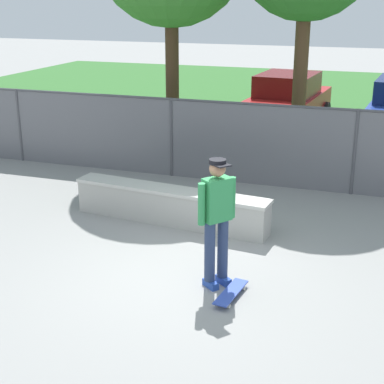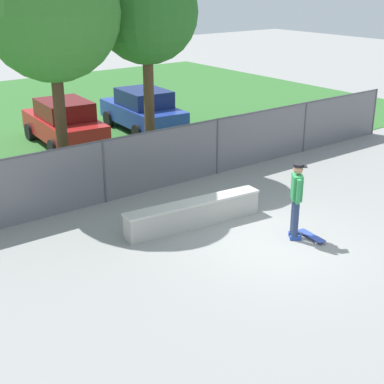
{
  "view_description": "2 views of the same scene",
  "coord_description": "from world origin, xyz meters",
  "px_view_note": "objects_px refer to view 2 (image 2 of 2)",
  "views": [
    {
      "loc": [
        2.53,
        -7.16,
        3.9
      ],
      "look_at": [
        -0.4,
        1.42,
        0.8
      ],
      "focal_mm": 54.36,
      "sensor_mm": 36.0,
      "label": 1
    },
    {
      "loc": [
        -8.75,
        -8.26,
        5.81
      ],
      "look_at": [
        -0.96,
        2.01,
        0.85
      ],
      "focal_mm": 52.84,
      "sensor_mm": 36.0,
      "label": 2
    }
  ],
  "objects_px": {
    "concrete_ledge": "(194,213)",
    "tree_near_right": "(147,13)",
    "skateboard": "(311,236)",
    "tree_near_left": "(51,13)",
    "skateboarder": "(296,197)",
    "car_red": "(64,123)",
    "car_blue": "(143,110)"
  },
  "relations": [
    {
      "from": "concrete_ledge",
      "to": "tree_near_right",
      "type": "bearing_deg",
      "value": 70.29
    },
    {
      "from": "concrete_ledge",
      "to": "skateboard",
      "type": "xyz_separation_m",
      "value": [
        1.75,
        -2.28,
        -0.25
      ]
    },
    {
      "from": "skateboard",
      "to": "tree_near_left",
      "type": "xyz_separation_m",
      "value": [
        -3.24,
        6.37,
        4.83
      ]
    },
    {
      "from": "skateboarder",
      "to": "car_red",
      "type": "bearing_deg",
      "value": 94.72
    },
    {
      "from": "concrete_ledge",
      "to": "car_red",
      "type": "relative_size",
      "value": 0.85
    },
    {
      "from": "concrete_ledge",
      "to": "skateboard",
      "type": "relative_size",
      "value": 4.51
    },
    {
      "from": "concrete_ledge",
      "to": "car_blue",
      "type": "distance_m",
      "value": 9.39
    },
    {
      "from": "tree_near_left",
      "to": "car_blue",
      "type": "relative_size",
      "value": 1.55
    },
    {
      "from": "tree_near_left",
      "to": "car_blue",
      "type": "distance_m",
      "value": 8.09
    },
    {
      "from": "skateboard",
      "to": "tree_near_right",
      "type": "relative_size",
      "value": 0.13
    },
    {
      "from": "tree_near_left",
      "to": "tree_near_right",
      "type": "relative_size",
      "value": 1.06
    },
    {
      "from": "skateboarder",
      "to": "skateboard",
      "type": "xyz_separation_m",
      "value": [
        0.3,
        -0.29,
        -0.96
      ]
    },
    {
      "from": "concrete_ledge",
      "to": "car_red",
      "type": "distance_m",
      "value": 8.52
    },
    {
      "from": "skateboard",
      "to": "tree_near_left",
      "type": "height_order",
      "value": "tree_near_left"
    },
    {
      "from": "skateboard",
      "to": "tree_near_right",
      "type": "distance_m",
      "value": 8.09
    },
    {
      "from": "concrete_ledge",
      "to": "tree_near_right",
      "type": "xyz_separation_m",
      "value": [
        1.54,
        4.29,
        4.47
      ]
    },
    {
      "from": "car_red",
      "to": "skateboarder",
      "type": "bearing_deg",
      "value": -85.28
    },
    {
      "from": "tree_near_right",
      "to": "car_red",
      "type": "distance_m",
      "value": 5.85
    },
    {
      "from": "skateboarder",
      "to": "tree_near_right",
      "type": "relative_size",
      "value": 0.29
    },
    {
      "from": "skateboard",
      "to": "concrete_ledge",
      "type": "bearing_deg",
      "value": 127.48
    },
    {
      "from": "tree_near_left",
      "to": "car_blue",
      "type": "bearing_deg",
      "value": 38.99
    },
    {
      "from": "skateboard",
      "to": "car_blue",
      "type": "bearing_deg",
      "value": 78.44
    },
    {
      "from": "car_red",
      "to": "car_blue",
      "type": "height_order",
      "value": "same"
    },
    {
      "from": "skateboarder",
      "to": "tree_near_right",
      "type": "xyz_separation_m",
      "value": [
        0.09,
        6.28,
        3.76
      ]
    },
    {
      "from": "car_blue",
      "to": "skateboarder",
      "type": "bearing_deg",
      "value": -103.42
    },
    {
      "from": "tree_near_right",
      "to": "tree_near_left",
      "type": "bearing_deg",
      "value": -176.36
    },
    {
      "from": "skateboarder",
      "to": "car_blue",
      "type": "height_order",
      "value": "skateboarder"
    },
    {
      "from": "car_blue",
      "to": "skateboard",
      "type": "bearing_deg",
      "value": -101.56
    },
    {
      "from": "tree_near_left",
      "to": "concrete_ledge",
      "type": "bearing_deg",
      "value": -70.03
    },
    {
      "from": "skateboarder",
      "to": "concrete_ledge",
      "type": "bearing_deg",
      "value": 126.05
    },
    {
      "from": "tree_near_left",
      "to": "tree_near_right",
      "type": "height_order",
      "value": "tree_near_left"
    },
    {
      "from": "tree_near_left",
      "to": "tree_near_right",
      "type": "bearing_deg",
      "value": 3.64
    }
  ]
}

